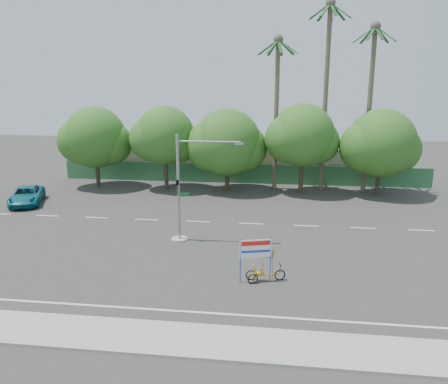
# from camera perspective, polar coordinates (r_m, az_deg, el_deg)

# --- Properties ---
(ground) EXTENTS (120.00, 120.00, 0.00)m
(ground) POSITION_cam_1_polar(r_m,az_deg,el_deg) (25.13, -2.23, -9.60)
(ground) COLOR #33302D
(ground) RESTS_ON ground
(sidewalk_near) EXTENTS (50.00, 2.40, 0.12)m
(sidewalk_near) POSITION_cam_1_polar(r_m,az_deg,el_deg) (18.59, -6.21, -18.56)
(sidewalk_near) COLOR gray
(sidewalk_near) RESTS_ON ground
(fence) EXTENTS (38.00, 0.08, 2.00)m
(fence) POSITION_cam_1_polar(r_m,az_deg,el_deg) (45.29, 2.20, 2.41)
(fence) COLOR #336B3D
(fence) RESTS_ON ground
(building_left) EXTENTS (12.00, 8.00, 4.00)m
(building_left) POSITION_cam_1_polar(r_m,az_deg,el_deg) (51.28, -8.58, 4.75)
(building_left) COLOR #BBAE95
(building_left) RESTS_ON ground
(building_right) EXTENTS (14.00, 8.00, 3.60)m
(building_right) POSITION_cam_1_polar(r_m,az_deg,el_deg) (49.58, 11.95, 4.06)
(building_right) COLOR #BBAE95
(building_right) RESTS_ON ground
(tree_far_left) EXTENTS (7.14, 6.00, 7.96)m
(tree_far_left) POSITION_cam_1_polar(r_m,az_deg,el_deg) (44.79, -16.51, 6.60)
(tree_far_left) COLOR #473828
(tree_far_left) RESTS_ON ground
(tree_left) EXTENTS (6.66, 5.60, 8.07)m
(tree_left) POSITION_cam_1_polar(r_m,az_deg,el_deg) (42.45, -7.77, 7.07)
(tree_left) COLOR #473828
(tree_left) RESTS_ON ground
(tree_center) EXTENTS (7.62, 6.40, 7.85)m
(tree_center) POSITION_cam_1_polar(r_m,az_deg,el_deg) (41.39, 0.35, 6.19)
(tree_center) COLOR #473828
(tree_center) RESTS_ON ground
(tree_right) EXTENTS (6.90, 5.80, 8.36)m
(tree_right) POSITION_cam_1_polar(r_m,az_deg,el_deg) (41.06, 10.18, 7.00)
(tree_right) COLOR #473828
(tree_right) RESTS_ON ground
(tree_far_right) EXTENTS (7.38, 6.20, 7.94)m
(tree_far_right) POSITION_cam_1_polar(r_m,az_deg,el_deg) (42.07, 19.75, 5.75)
(tree_far_right) COLOR #473828
(tree_far_right) RESTS_ON ground
(palm_tall) EXTENTS (3.73, 3.79, 17.45)m
(palm_tall) POSITION_cam_1_polar(r_m,az_deg,el_deg) (42.43, 13.24, 14.15)
(palm_tall) COLOR #70604C
(palm_tall) RESTS_ON ground
(palm_mid) EXTENTS (3.73, 3.79, 15.45)m
(palm_mid) POSITION_cam_1_polar(r_m,az_deg,el_deg) (43.01, 18.59, 12.38)
(palm_mid) COLOR #70604C
(palm_mid) RESTS_ON ground
(palm_short) EXTENTS (3.73, 3.79, 14.45)m
(palm_short) POSITION_cam_1_polar(r_m,az_deg,el_deg) (42.24, 6.90, 12.23)
(palm_short) COLOR #70604C
(palm_short) RESTS_ON ground
(traffic_signal) EXTENTS (4.72, 1.10, 7.00)m
(traffic_signal) POSITION_cam_1_polar(r_m,az_deg,el_deg) (28.29, -5.36, -0.69)
(traffic_signal) COLOR gray
(traffic_signal) RESTS_ON ground
(trike_billboard) EXTENTS (2.39, 0.93, 2.42)m
(trike_billboard) POSITION_cam_1_polar(r_m,az_deg,el_deg) (22.98, 4.70, -9.32)
(trike_billboard) COLOR black
(trike_billboard) RESTS_ON ground
(pickup_truck) EXTENTS (4.13, 5.75, 1.45)m
(pickup_truck) POSITION_cam_1_polar(r_m,az_deg,el_deg) (41.11, -24.37, -0.42)
(pickup_truck) COLOR #106674
(pickup_truck) RESTS_ON ground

